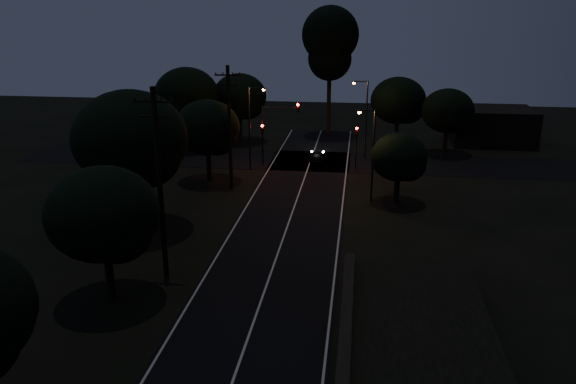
# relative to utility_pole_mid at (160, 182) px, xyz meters

# --- Properties ---
(road_surface) EXTENTS (60.00, 70.00, 0.03)m
(road_surface) POSITION_rel_utility_pole_mid_xyz_m (6.00, 16.12, -5.73)
(road_surface) COLOR black
(road_surface) RESTS_ON ground
(utility_pole_mid) EXTENTS (2.20, 0.30, 11.00)m
(utility_pole_mid) POSITION_rel_utility_pole_mid_xyz_m (0.00, 0.00, 0.00)
(utility_pole_mid) COLOR black
(utility_pole_mid) RESTS_ON ground
(utility_pole_far) EXTENTS (2.20, 0.30, 10.50)m
(utility_pole_far) POSITION_rel_utility_pole_mid_xyz_m (0.00, 17.00, -0.25)
(utility_pole_far) COLOR black
(utility_pole_far) RESTS_ON ground
(tree_left_b) EXTENTS (5.79, 5.79, 7.36)m
(tree_left_b) POSITION_rel_utility_pole_mid_xyz_m (-1.80, -3.12, -0.97)
(tree_left_b) COLOR black
(tree_left_b) RESTS_ON ground
(tree_left_c) EXTENTS (7.77, 7.77, 9.81)m
(tree_left_c) POSITION_rel_utility_pole_mid_xyz_m (-4.22, 6.84, 0.61)
(tree_left_c) COLOR black
(tree_left_c) RESTS_ON ground
(tree_left_d) EXTENTS (5.78, 5.78, 7.34)m
(tree_left_d) POSITION_rel_utility_pole_mid_xyz_m (-2.30, 18.88, -0.98)
(tree_left_d) COLOR black
(tree_left_d) RESTS_ON ground
(tree_far_nw) EXTENTS (6.22, 6.22, 7.88)m
(tree_far_nw) POSITION_rel_utility_pole_mid_xyz_m (-2.78, 34.87, -0.63)
(tree_far_nw) COLOR black
(tree_far_nw) RESTS_ON ground
(tree_far_w) EXTENTS (6.98, 6.98, 8.90)m
(tree_far_w) POSITION_rel_utility_pole_mid_xyz_m (-7.75, 30.86, 0.05)
(tree_far_w) COLOR black
(tree_far_w) RESTS_ON ground
(tree_far_ne) EXTENTS (6.12, 6.12, 7.74)m
(tree_far_ne) POSITION_rel_utility_pole_mid_xyz_m (15.22, 34.88, -0.73)
(tree_far_ne) COLOR black
(tree_far_ne) RESTS_ON ground
(tree_far_e) EXTENTS (5.48, 5.48, 6.95)m
(tree_far_e) POSITION_rel_utility_pole_mid_xyz_m (20.19, 31.89, -1.23)
(tree_far_e) COLOR black
(tree_far_e) RESTS_ON ground
(tree_right_a) EXTENTS (4.47, 4.47, 5.68)m
(tree_right_a) POSITION_rel_utility_pole_mid_xyz_m (14.16, 14.91, -2.06)
(tree_right_a) COLOR black
(tree_right_a) RESTS_ON ground
(tall_pine) EXTENTS (6.73, 6.73, 15.30)m
(tall_pine) POSITION_rel_utility_pole_mid_xyz_m (7.00, 40.00, 5.29)
(tall_pine) COLOR black
(tall_pine) RESTS_ON ground
(building_left) EXTENTS (10.00, 8.00, 4.40)m
(building_left) POSITION_rel_utility_pole_mid_xyz_m (-14.00, 37.00, -3.54)
(building_left) COLOR black
(building_left) RESTS_ON ground
(building_right) EXTENTS (9.00, 7.00, 4.00)m
(building_right) POSITION_rel_utility_pole_mid_xyz_m (26.00, 38.00, -3.74)
(building_right) COLOR black
(building_right) RESTS_ON ground
(signal_left) EXTENTS (0.28, 0.35, 4.10)m
(signal_left) POSITION_rel_utility_pole_mid_xyz_m (1.40, 24.99, -2.90)
(signal_left) COLOR black
(signal_left) RESTS_ON ground
(signal_right) EXTENTS (0.28, 0.35, 4.10)m
(signal_right) POSITION_rel_utility_pole_mid_xyz_m (10.60, 24.99, -2.90)
(signal_right) COLOR black
(signal_right) RESTS_ON ground
(signal_mast) EXTENTS (3.70, 0.35, 6.25)m
(signal_mast) POSITION_rel_utility_pole_mid_xyz_m (3.09, 24.99, -1.40)
(signal_mast) COLOR black
(signal_mast) RESTS_ON ground
(streetlight_a) EXTENTS (1.66, 0.26, 8.00)m
(streetlight_a) POSITION_rel_utility_pole_mid_xyz_m (0.69, 23.00, -1.10)
(streetlight_a) COLOR black
(streetlight_a) RESTS_ON ground
(streetlight_b) EXTENTS (1.66, 0.26, 8.00)m
(streetlight_b) POSITION_rel_utility_pole_mid_xyz_m (11.31, 29.00, -1.10)
(streetlight_b) COLOR black
(streetlight_b) RESTS_ON ground
(streetlight_c) EXTENTS (1.46, 0.26, 7.50)m
(streetlight_c) POSITION_rel_utility_pole_mid_xyz_m (11.83, 15.00, -1.39)
(streetlight_c) COLOR black
(streetlight_c) RESTS_ON ground
(car) EXTENTS (1.49, 3.45, 1.16)m
(car) POSITION_rel_utility_pole_mid_xyz_m (6.66, 26.94, -5.16)
(car) COLOR black
(car) RESTS_ON ground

